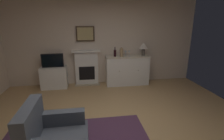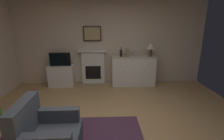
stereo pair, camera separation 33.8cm
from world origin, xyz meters
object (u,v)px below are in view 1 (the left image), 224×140
(vase_decorative, at_px, (122,52))
(tv_cabinet, at_px, (54,77))
(wine_glass_center, at_px, (129,52))
(wine_bottle, at_px, (115,53))
(sideboard_cabinet, at_px, (127,70))
(wine_glass_left, at_px, (126,52))
(framed_picture, at_px, (85,34))
(fireplace_unit, at_px, (87,68))
(table_lamp, at_px, (144,47))
(tv_set, at_px, (53,61))

(vase_decorative, relative_size, tv_cabinet, 0.38)
(vase_decorative, bearing_deg, wine_glass_center, 3.03)
(vase_decorative, bearing_deg, wine_bottle, 172.76)
(sideboard_cabinet, bearing_deg, wine_glass_center, -40.30)
(wine_glass_left, bearing_deg, framed_picture, 168.15)
(fireplace_unit, relative_size, tv_cabinet, 1.47)
(framed_picture, bearing_deg, table_lamp, -7.19)
(fireplace_unit, relative_size, sideboard_cabinet, 0.81)
(fireplace_unit, height_order, wine_glass_center, fireplace_unit)
(table_lamp, bearing_deg, sideboard_cabinet, -180.00)
(wine_bottle, bearing_deg, wine_glass_center, -1.61)
(sideboard_cabinet, distance_m, table_lamp, 0.89)
(sideboard_cabinet, bearing_deg, fireplace_unit, 172.00)
(wine_glass_left, relative_size, tv_set, 0.27)
(framed_picture, bearing_deg, tv_cabinet, -167.99)
(sideboard_cabinet, relative_size, tv_cabinet, 1.80)
(fireplace_unit, height_order, wine_glass_left, fireplace_unit)
(fireplace_unit, bearing_deg, wine_bottle, -13.15)
(framed_picture, distance_m, tv_set, 1.25)
(framed_picture, height_order, wine_bottle, framed_picture)
(framed_picture, distance_m, table_lamp, 1.82)
(table_lamp, relative_size, tv_set, 0.65)
(framed_picture, xyz_separation_m, wine_bottle, (0.86, -0.25, -0.56))
(wine_glass_left, distance_m, vase_decorative, 0.14)
(tv_set, bearing_deg, wine_glass_center, -0.73)
(wine_glass_center, bearing_deg, wine_glass_left, 175.45)
(fireplace_unit, bearing_deg, framed_picture, 90.00)
(framed_picture, relative_size, tv_set, 0.89)
(fireplace_unit, height_order, tv_cabinet, fireplace_unit)
(framed_picture, relative_size, tv_cabinet, 0.73)
(fireplace_unit, distance_m, wine_bottle, 1.01)
(fireplace_unit, height_order, sideboard_cabinet, fireplace_unit)
(wine_bottle, height_order, vase_decorative, wine_bottle)
(sideboard_cabinet, distance_m, wine_glass_center, 0.58)
(sideboard_cabinet, height_order, table_lamp, table_lamp)
(table_lamp, relative_size, tv_cabinet, 0.53)
(wine_glass_left, bearing_deg, tv_cabinet, 178.85)
(wine_glass_left, height_order, wine_glass_center, same)
(wine_glass_center, xyz_separation_m, vase_decorative, (-0.24, -0.01, 0.02))
(sideboard_cabinet, distance_m, wine_glass_left, 0.58)
(wine_glass_left, height_order, tv_cabinet, wine_glass_left)
(wine_bottle, relative_size, wine_glass_left, 1.76)
(wine_glass_left, relative_size, wine_glass_center, 1.00)
(fireplace_unit, distance_m, wine_glass_center, 1.41)
(framed_picture, relative_size, wine_glass_left, 3.33)
(wine_glass_center, bearing_deg, framed_picture, 168.75)
(table_lamp, distance_m, wine_glass_left, 0.59)
(framed_picture, height_order, sideboard_cabinet, framed_picture)
(wine_glass_left, distance_m, tv_set, 2.18)
(framed_picture, relative_size, table_lamp, 1.38)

